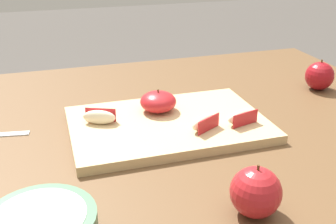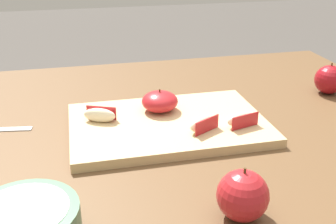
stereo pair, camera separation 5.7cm
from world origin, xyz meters
The scene contains 8 objects.
dining_table centered at (0.00, 0.00, 0.66)m, with size 1.23×0.96×0.76m.
cutting_board centered at (-0.03, -0.03, 0.77)m, with size 0.43×0.28×0.02m.
apple_half_skin_up centered at (-0.04, 0.03, 0.81)m, with size 0.08×0.08×0.05m.
apple_wedge_back centered at (0.03, -0.09, 0.80)m, with size 0.07×0.06×0.03m.
apple_wedge_right centered at (0.11, -0.09, 0.80)m, with size 0.07×0.04×0.03m.
apple_wedge_front centered at (-0.18, 0.00, 0.80)m, with size 0.07×0.05×0.03m.
whole_apple_crimson centered at (0.01, -0.35, 0.80)m, with size 0.08×0.08×0.09m.
whole_apple_red_delicious centered at (0.43, 0.09, 0.80)m, with size 0.08×0.08×0.08m.
Camera 2 is at (-0.22, -0.82, 1.17)m, focal length 43.72 mm.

